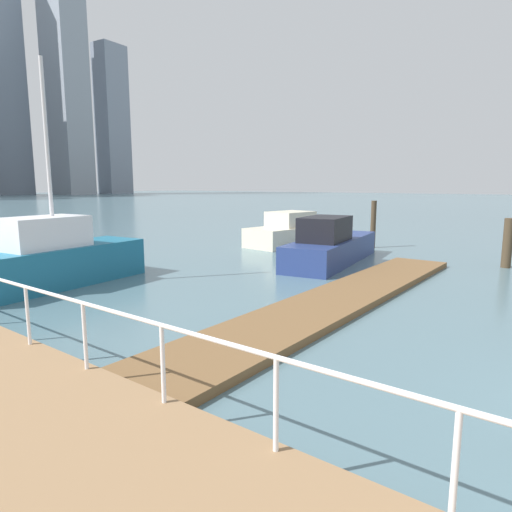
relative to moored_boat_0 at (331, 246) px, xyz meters
The scene contains 9 objects.
floating_dock 6.38m from the moored_boat_0, 150.87° to the right, with size 14.94×2.00×0.18m, color brown.
boardwalk_railing 12.68m from the moored_boat_0, behind, with size 0.06×30.15×1.08m.
dock_piling_0 5.30m from the moored_boat_0, ahead, with size 0.26×0.26×2.39m, color #473826.
dock_piling_1 6.75m from the moored_boat_0, 61.85° to the right, with size 0.36×0.36×1.92m, color #473826.
moored_boat_0 is the anchor object (origin of this frame).
moored_boat_1 10.40m from the moored_boat_0, 150.49° to the left, with size 6.03×2.55×6.99m.
moored_boat_2 5.75m from the moored_boat_0, 47.59° to the left, with size 6.02×2.94×1.78m.
skyline_tower_6 142.21m from the moored_boat_0, 63.30° to the left, with size 8.40×13.85×77.40m, color #8C939E.
skyline_tower_7 147.41m from the moored_boat_0, 57.63° to the left, with size 9.57×6.80×48.32m, color gray.
Camera 1 is at (-6.76, 1.56, 3.22)m, focal length 31.16 mm.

